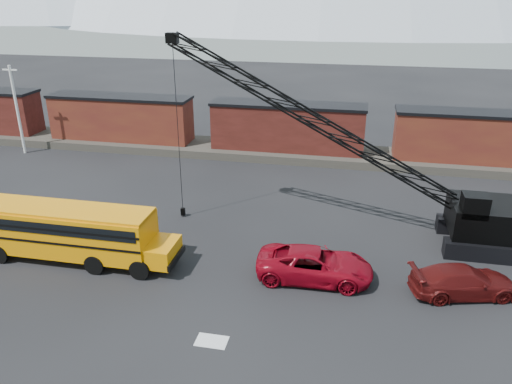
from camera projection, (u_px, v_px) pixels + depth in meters
ground at (224, 290)px, 25.61m from camera, size 160.00×160.00×0.00m
gravel_berm at (287, 152)px, 45.35m from camera, size 120.00×5.00×0.70m
boxcar_west_near at (121, 118)px, 47.42m from camera, size 13.70×3.10×4.17m
boxcar_mid at (288, 127)px, 44.42m from camera, size 13.70×3.10×4.17m
boxcar_east_near at (478, 137)px, 41.43m from camera, size 13.70×3.10×4.17m
utility_pole at (17, 109)px, 44.76m from camera, size 1.40×0.24×8.00m
snow_patch at (212, 341)px, 21.90m from camera, size 1.40×0.90×0.02m
school_bus at (72, 231)px, 27.74m from camera, size 11.65×2.65×3.19m
red_pickup at (315, 265)px, 26.26m from camera, size 6.17×2.97×1.70m
maroon_suv at (463, 281)px, 24.94m from camera, size 5.64×3.41×1.53m
crawler_crane at (351, 142)px, 29.29m from camera, size 22.45×4.20×12.09m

